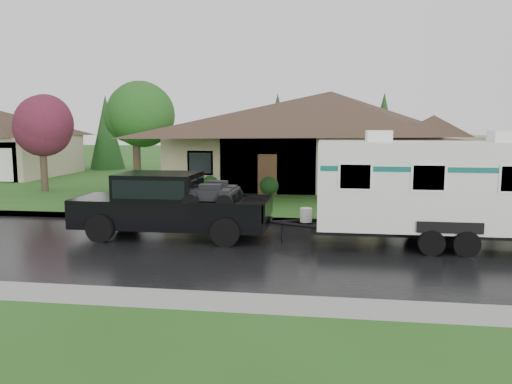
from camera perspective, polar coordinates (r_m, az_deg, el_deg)
ground at (r=17.27m, az=1.84°, el=-4.95°), size 140.00×140.00×0.00m
road at (r=15.33m, az=1.02°, el=-6.57°), size 140.00×8.00×0.01m
curb at (r=19.44m, az=2.57°, el=-3.29°), size 140.00×0.50×0.15m
lawn at (r=32.01m, az=4.77°, el=1.06°), size 140.00×26.00×0.15m
house_main at (r=30.58m, az=9.05°, el=7.28°), size 19.44×10.80×6.90m
tree_left_green at (r=27.73m, az=-13.60°, el=8.44°), size 3.55×3.55×5.88m
tree_red at (r=29.47m, az=-23.32°, el=7.05°), size 3.14×3.14×5.20m
shrub_row at (r=26.23m, az=8.42°, el=0.79°), size 13.60×1.00×1.00m
pickup_truck at (r=17.07m, az=-10.00°, el=-1.24°), size 6.52×2.48×2.17m
travel_trailer at (r=16.52m, az=20.43°, el=0.71°), size 8.04×2.82×3.61m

